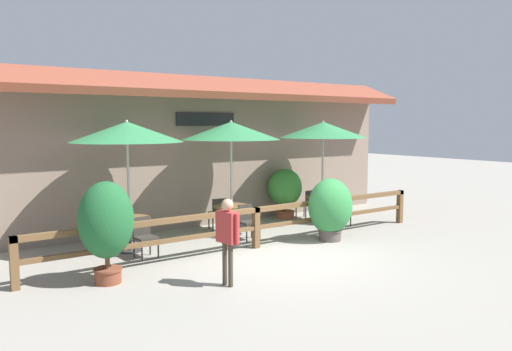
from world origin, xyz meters
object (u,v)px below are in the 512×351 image
potted_plant_tall_tropical (330,208)px  potted_plant_broad_leaf (285,189)px  pedestrian (227,230)px  dining_table_middle (231,211)px  chair_far_wallside (307,202)px  patio_umbrella_far (323,130)px  chair_middle_wallside (218,212)px  dining_table_near (129,224)px  patio_umbrella_middle (231,131)px  chair_middle_streetside (248,220)px  potted_plant_small_flowering (106,223)px  chair_near_streetside (144,235)px  dining_table_far (322,201)px  chair_near_wallside (121,224)px  patio_umbrella_near (127,132)px  chair_far_streetside (339,209)px

potted_plant_tall_tropical → potted_plant_broad_leaf: (0.92, 2.94, 0.07)m
potted_plant_tall_tropical → pedestrian: size_ratio=0.98×
dining_table_middle → chair_far_wallside: chair_far_wallside is taller
patio_umbrella_far → dining_table_middle: bearing=177.4°
chair_middle_wallside → dining_table_near: bearing=29.7°
patio_umbrella_middle → chair_middle_wallside: 2.31m
chair_middle_streetside → chair_middle_wallside: bearing=92.6°
patio_umbrella_middle → potted_plant_small_flowering: 4.72m
chair_near_streetside → pedestrian: bearing=-83.5°
chair_near_streetside → dining_table_middle: size_ratio=0.93×
potted_plant_broad_leaf → potted_plant_small_flowering: bearing=-155.0°
dining_table_far → chair_near_wallside: bearing=172.8°
chair_near_wallside → chair_far_wallside: 5.78m
patio_umbrella_far → patio_umbrella_near: bearing=179.7°
dining_table_near → dining_table_far: bearing=-0.3°
chair_near_wallside → dining_table_middle: (2.73, -0.58, 0.12)m
chair_near_streetside → potted_plant_tall_tropical: potted_plant_tall_tropical is taller
chair_middle_streetside → potted_plant_broad_leaf: size_ratio=0.58×
chair_middle_wallside → pedestrian: pedestrian is taller
patio_umbrella_far → chair_far_streetside: bearing=-87.3°
dining_table_middle → chair_middle_streetside: chair_middle_streetside is taller
chair_far_streetside → dining_table_far: bearing=89.6°
chair_middle_wallside → dining_table_far: chair_middle_wallside is taller
chair_middle_wallside → potted_plant_broad_leaf: size_ratio=0.58×
potted_plant_small_flowering → chair_middle_streetside: bearing=18.5°
patio_umbrella_middle → dining_table_middle: (-0.00, -0.00, -2.08)m
chair_near_streetside → potted_plant_small_flowering: 1.85m
chair_far_streetside → chair_far_wallside: same height
patio_umbrella_middle → potted_plant_broad_leaf: bearing=21.4°
chair_far_wallside → patio_umbrella_middle: bearing=0.5°
dining_table_far → potted_plant_tall_tropical: potted_plant_tall_tropical is taller
dining_table_middle → chair_middle_wallside: size_ratio=1.08×
dining_table_near → chair_near_wallside: chair_near_wallside is taller
patio_umbrella_middle → chair_far_streetside: size_ratio=3.39×
chair_far_wallside → potted_plant_broad_leaf: (-0.47, 0.46, 0.39)m
dining_table_near → potted_plant_tall_tropical: (4.45, -1.82, 0.20)m
patio_umbrella_far → potted_plant_tall_tropical: bearing=-127.7°
chair_near_wallside → dining_table_far: size_ratio=0.93×
patio_umbrella_middle → potted_plant_broad_leaf: size_ratio=1.97×
dining_table_middle → chair_far_streetside: bearing=-15.0°
chair_far_streetside → chair_near_wallside: bearing=163.3°
dining_table_near → chair_near_wallside: 0.71m
dining_table_near → patio_umbrella_far: patio_umbrella_far is taller
chair_near_streetside → chair_middle_wallside: size_ratio=1.00×
dining_table_near → potted_plant_broad_leaf: (5.37, 1.12, 0.27)m
patio_umbrella_near → chair_far_wallside: bearing=6.4°
patio_umbrella_near → potted_plant_small_flowering: patio_umbrella_near is taller
chair_middle_streetside → potted_plant_small_flowering: 4.25m
patio_umbrella_middle → potted_plant_tall_tropical: bearing=-49.3°
patio_umbrella_near → potted_plant_tall_tropical: size_ratio=1.92×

